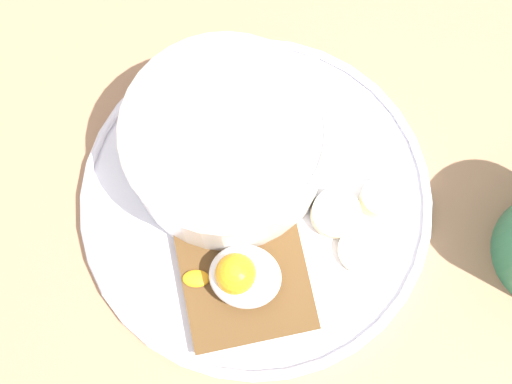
{
  "coord_description": "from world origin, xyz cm",
  "views": [
    {
      "loc": [
        -2.81,
        12.85,
        52.24
      ],
      "look_at": [
        0.0,
        0.0,
        5.0
      ],
      "focal_mm": 50.0,
      "sensor_mm": 36.0,
      "label": 1
    }
  ],
  "objects_px": {
    "toast_slice": "(246,280)",
    "poached_egg": "(242,276)",
    "banana_slice_front": "(379,199)",
    "banana_slice_left": "(362,250)",
    "oatmeal_bowl": "(227,146)",
    "banana_slice_back": "(335,214)"
  },
  "relations": [
    {
      "from": "banana_slice_left",
      "to": "banana_slice_front",
      "type": "bearing_deg",
      "value": -97.92
    },
    {
      "from": "toast_slice",
      "to": "poached_egg",
      "type": "distance_m",
      "value": 0.02
    },
    {
      "from": "oatmeal_bowl",
      "to": "poached_egg",
      "type": "relative_size",
      "value": 2.06
    },
    {
      "from": "poached_egg",
      "to": "banana_slice_back",
      "type": "relative_size",
      "value": 1.35
    },
    {
      "from": "banana_slice_left",
      "to": "banana_slice_back",
      "type": "xyz_separation_m",
      "value": [
        0.02,
        -0.02,
        0.0
      ]
    },
    {
      "from": "oatmeal_bowl",
      "to": "poached_egg",
      "type": "height_order",
      "value": "oatmeal_bowl"
    },
    {
      "from": "toast_slice",
      "to": "banana_slice_back",
      "type": "relative_size",
      "value": 2.27
    },
    {
      "from": "banana_slice_front",
      "to": "banana_slice_left",
      "type": "relative_size",
      "value": 0.72
    },
    {
      "from": "oatmeal_bowl",
      "to": "poached_egg",
      "type": "xyz_separation_m",
      "value": [
        -0.03,
        0.08,
        -0.01
      ]
    },
    {
      "from": "oatmeal_bowl",
      "to": "banana_slice_front",
      "type": "bearing_deg",
      "value": 177.18
    },
    {
      "from": "banana_slice_left",
      "to": "oatmeal_bowl",
      "type": "bearing_deg",
      "value": -22.66
    },
    {
      "from": "oatmeal_bowl",
      "to": "banana_slice_back",
      "type": "bearing_deg",
      "value": 164.27
    },
    {
      "from": "toast_slice",
      "to": "poached_egg",
      "type": "relative_size",
      "value": 1.68
    },
    {
      "from": "toast_slice",
      "to": "banana_slice_left",
      "type": "bearing_deg",
      "value": -152.69
    },
    {
      "from": "toast_slice",
      "to": "banana_slice_front",
      "type": "relative_size",
      "value": 3.32
    },
    {
      "from": "toast_slice",
      "to": "banana_slice_front",
      "type": "distance_m",
      "value": 0.11
    },
    {
      "from": "poached_egg",
      "to": "banana_slice_left",
      "type": "height_order",
      "value": "poached_egg"
    },
    {
      "from": "oatmeal_bowl",
      "to": "banana_slice_left",
      "type": "relative_size",
      "value": 2.91
    },
    {
      "from": "banana_slice_front",
      "to": "oatmeal_bowl",
      "type": "bearing_deg",
      "value": -2.82
    },
    {
      "from": "toast_slice",
      "to": "banana_slice_left",
      "type": "height_order",
      "value": "toast_slice"
    },
    {
      "from": "banana_slice_back",
      "to": "poached_egg",
      "type": "bearing_deg",
      "value": 48.21
    },
    {
      "from": "banana_slice_back",
      "to": "toast_slice",
      "type": "bearing_deg",
      "value": 49.02
    }
  ]
}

